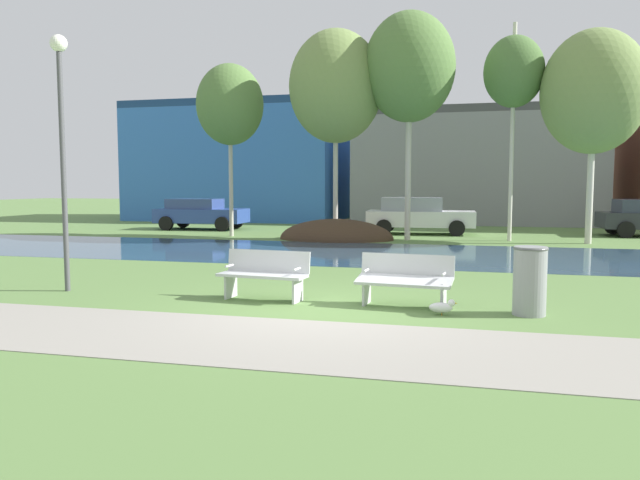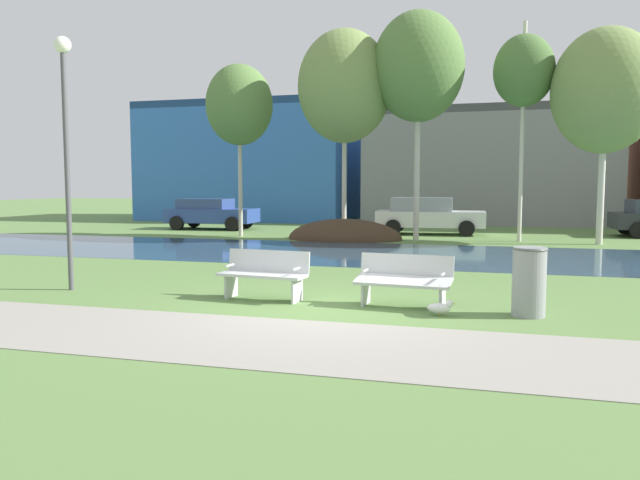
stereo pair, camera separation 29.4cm
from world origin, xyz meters
TOP-DOWN VIEW (x-y plane):
  - ground_plane at (0.00, 10.00)m, footprint 120.00×120.00m
  - paved_path_strip at (0.00, -1.99)m, footprint 60.00×2.55m
  - river_band at (0.00, 8.50)m, footprint 80.00×6.41m
  - soil_mound at (-2.65, 12.93)m, footprint 4.33×2.99m
  - bench_left at (-1.24, 0.75)m, footprint 1.65×0.72m
  - bench_right at (1.26, 0.75)m, footprint 1.65×0.72m
  - trash_bin at (3.24, 0.54)m, footprint 0.54×0.54m
  - seagull at (1.91, 0.18)m, footprint 0.44×0.16m
  - streetlamp at (-5.23, 0.67)m, footprint 0.32×0.32m
  - birch_far_left at (-6.99, 13.26)m, footprint 2.62×2.62m
  - birch_left at (-2.77, 13.32)m, footprint 3.51×3.51m
  - birch_center_left at (-0.02, 13.28)m, footprint 3.30×3.30m
  - birch_center at (3.63, 13.80)m, footprint 2.12×2.12m
  - birch_center_right at (6.23, 13.37)m, footprint 3.51×3.51m
  - parked_van_nearest_blue at (-9.81, 16.40)m, footprint 4.11×2.24m
  - parked_sedan_second_white at (0.12, 16.15)m, footprint 4.47×2.10m
  - building_blue_store at (-11.06, 25.29)m, footprint 11.88×8.09m
  - building_grey_warehouse at (2.37, 26.23)m, footprint 12.54×8.99m

SIDE VIEW (x-z plane):
  - ground_plane at x=0.00m, z-range 0.00..0.00m
  - soil_mound at x=-2.65m, z-range -0.77..0.77m
  - river_band at x=0.00m, z-range 0.00..0.01m
  - paved_path_strip at x=0.00m, z-range 0.00..0.01m
  - seagull at x=1.91m, z-range 0.00..0.26m
  - bench_left at x=-1.24m, z-range 0.04..0.91m
  - bench_right at x=1.26m, z-range 0.04..0.91m
  - trash_bin at x=3.24m, z-range 0.02..1.10m
  - parked_van_nearest_blue at x=-9.81m, z-range 0.05..1.45m
  - parked_sedan_second_white at x=0.12m, z-range 0.04..1.56m
  - building_grey_warehouse at x=2.37m, z-range 0.00..5.99m
  - streetlamp at x=-5.23m, z-range 0.86..5.70m
  - building_blue_store at x=-11.06m, z-range 0.00..6.67m
  - birch_far_left at x=-6.99m, z-range 1.78..8.53m
  - birch_center_right at x=6.23m, z-range 1.54..8.84m
  - birch_left at x=-2.77m, z-range 1.80..9.61m
  - birch_center at x=3.63m, z-range 2.14..9.91m
  - birch_center_left at x=-0.02m, z-range 2.14..10.41m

